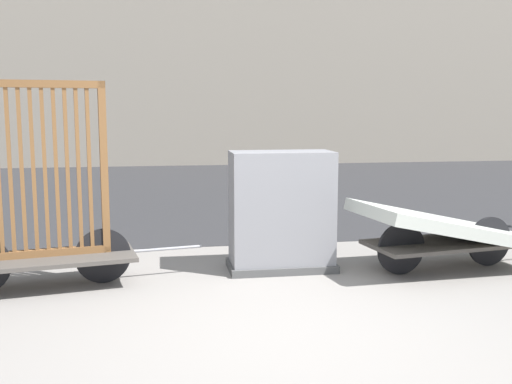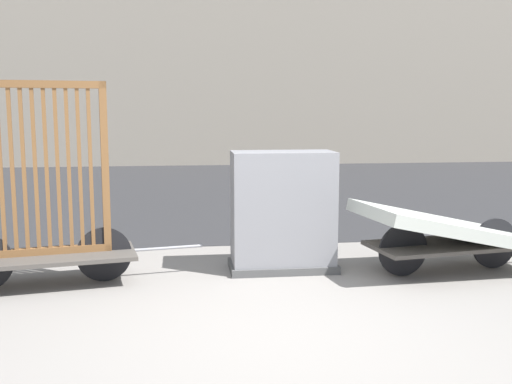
{
  "view_description": "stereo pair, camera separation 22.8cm",
  "coord_description": "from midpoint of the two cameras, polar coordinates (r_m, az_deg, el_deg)",
  "views": [
    {
      "loc": [
        -0.95,
        -4.28,
        1.71
      ],
      "look_at": [
        0.0,
        1.55,
        0.89
      ],
      "focal_mm": 42.0,
      "sensor_mm": 36.0,
      "label": 1
    },
    {
      "loc": [
        -0.73,
        -4.31,
        1.71
      ],
      "look_at": [
        0.0,
        1.55,
        0.89
      ],
      "focal_mm": 42.0,
      "sensor_mm": 36.0,
      "label": 2
    }
  ],
  "objects": [
    {
      "name": "utility_cabinet",
      "position": [
        6.36,
        1.41,
        -2.19
      ],
      "size": [
        1.13,
        0.58,
        1.27
      ],
      "color": "#4C4C4C",
      "rests_on": "ground_plane"
    },
    {
      "name": "ground_plane",
      "position": [
        4.7,
        1.7,
        -13.42
      ],
      "size": [
        60.0,
        60.0,
        0.0
      ],
      "primitive_type": "plane",
      "color": "gray"
    },
    {
      "name": "bike_cart_with_mattress",
      "position": [
        6.65,
        16.82,
        -3.44
      ],
      "size": [
        2.57,
        1.34,
        0.75
      ],
      "rotation": [
        0.0,
        0.0,
        0.16
      ],
      "color": "#4C4742",
      "rests_on": "ground_plane"
    },
    {
      "name": "road_strip",
      "position": [
        12.89,
        -5.46,
        0.3
      ],
      "size": [
        56.0,
        10.83,
        0.01
      ],
      "color": "#2D2D30",
      "rests_on": "ground_plane"
    },
    {
      "name": "bike_cart_with_bedframe",
      "position": [
        6.06,
        -20.7,
        -2.53
      ],
      "size": [
        2.43,
        1.03,
        1.97
      ],
      "rotation": [
        0.0,
        0.0,
        0.18
      ],
      "color": "#4C4742",
      "rests_on": "ground_plane"
    }
  ]
}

